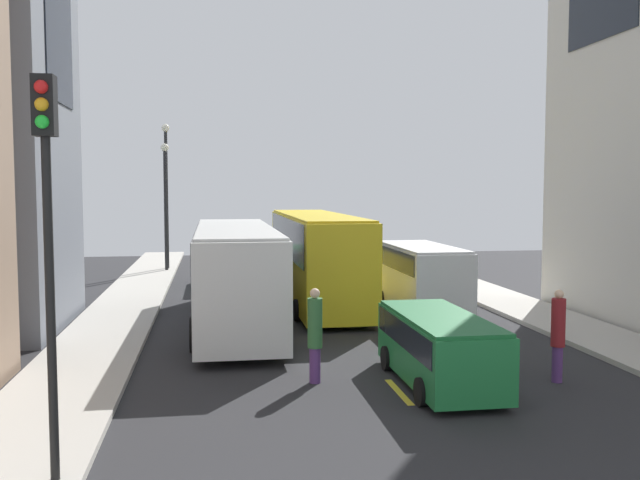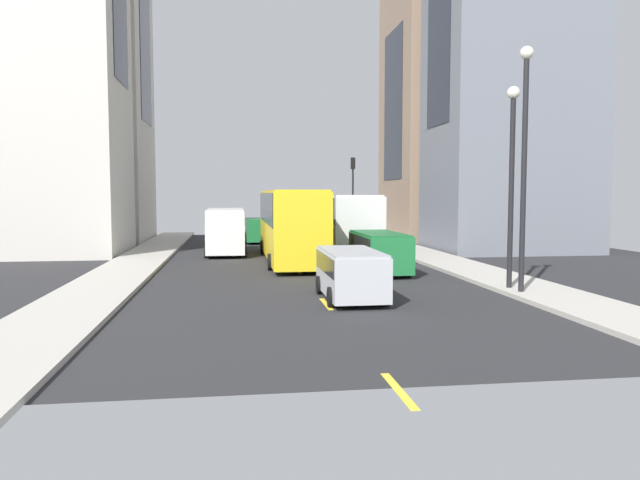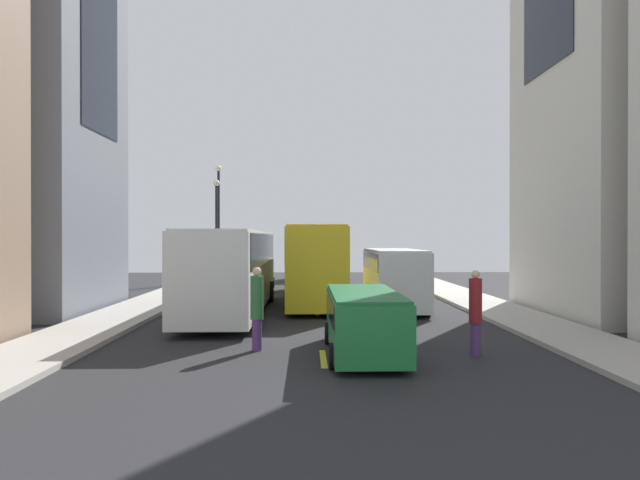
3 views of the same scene
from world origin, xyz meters
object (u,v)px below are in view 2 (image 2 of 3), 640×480
object	(u,v)px
pedestrian_walking_far	(300,225)
pedestrian_crossing_near	(218,226)
delivery_van_white	(226,228)
car_green_0	(379,249)
city_bus_white	(341,218)
car_silver_2	(351,271)
streetcar_yellow	(290,219)
car_green_1	(259,228)
traffic_light_near_corner	(353,182)

from	to	relation	value
pedestrian_walking_far	pedestrian_crossing_near	distance (m)	5.80
delivery_van_white	car_green_0	bearing A→B (deg)	126.27
city_bus_white	delivery_van_white	size ratio (longest dim) A/B	2.12
car_green_0	car_silver_2	xyz separation A→B (m)	(2.50, 6.44, -0.09)
city_bus_white	car_silver_2	xyz separation A→B (m)	(2.51, 16.22, -1.06)
car_green_0	pedestrian_walking_far	bearing A→B (deg)	-84.51
streetcar_yellow	pedestrian_walking_far	bearing A→B (deg)	-98.60
car_green_1	pedestrian_crossing_near	size ratio (longest dim) A/B	2.14
city_bus_white	delivery_van_white	bearing A→B (deg)	5.63
city_bus_white	car_green_0	bearing A→B (deg)	89.92
city_bus_white	car_green_1	distance (m)	9.11
city_bus_white	car_green_0	xyz separation A→B (m)	(0.01, 9.78, -0.98)
city_bus_white	pedestrian_walking_far	bearing A→B (deg)	-77.15
delivery_van_white	car_green_1	xyz separation A→B (m)	(-2.20, -8.51, -0.53)
car_green_1	pedestrian_walking_far	distance (m)	2.94
city_bus_white	car_green_0	size ratio (longest dim) A/B	2.50
streetcar_yellow	delivery_van_white	size ratio (longest dim) A/B	2.24
car_green_0	car_green_1	bearing A→B (deg)	-75.70
streetcar_yellow	car_green_0	bearing A→B (deg)	122.16
city_bus_white	traffic_light_near_corner	distance (m)	13.01
streetcar_yellow	car_green_0	size ratio (longest dim) A/B	2.64
streetcar_yellow	delivery_van_white	xyz separation A→B (m)	(3.30, -3.73, -0.61)
traffic_light_near_corner	streetcar_yellow	bearing A→B (deg)	68.61
city_bus_white	car_silver_2	distance (m)	16.45
delivery_van_white	pedestrian_crossing_near	xyz separation A→B (m)	(0.68, -8.72, -0.32)
delivery_van_white	pedestrian_crossing_near	bearing A→B (deg)	-85.54
car_green_0	traffic_light_near_corner	distance (m)	22.64
car_silver_2	traffic_light_near_corner	distance (m)	29.37
delivery_van_white	car_green_1	world-z (taller)	delivery_van_white
city_bus_white	car_green_1	size ratio (longest dim) A/B	2.47
car_green_0	car_green_1	size ratio (longest dim) A/B	0.99
car_green_0	car_silver_2	bearing A→B (deg)	68.81
traffic_light_near_corner	delivery_van_white	bearing A→B (deg)	52.87
delivery_van_white	city_bus_white	bearing A→B (deg)	-174.37
pedestrian_crossing_near	streetcar_yellow	bearing A→B (deg)	109.44
streetcar_yellow	car_silver_2	bearing A→B (deg)	94.31
car_silver_2	pedestrian_walking_far	size ratio (longest dim) A/B	1.77
car_green_1	pedestrian_walking_far	xyz separation A→B (m)	(-2.86, 0.63, 0.23)
car_green_0	traffic_light_near_corner	world-z (taller)	traffic_light_near_corner
pedestrian_crossing_near	traffic_light_near_corner	size ratio (longest dim) A/B	0.36
car_green_1	car_silver_2	bearing A→B (deg)	94.74
car_green_1	car_green_0	bearing A→B (deg)	104.30
city_bus_white	traffic_light_near_corner	bearing A→B (deg)	-104.35
traffic_light_near_corner	pedestrian_crossing_near	bearing A→B (deg)	22.29
car_green_0	car_silver_2	distance (m)	6.91
streetcar_yellow	traffic_light_near_corner	xyz separation A→B (m)	(-6.57, -16.77, 2.28)
city_bus_white	car_green_1	world-z (taller)	city_bus_white
delivery_van_white	pedestrian_walking_far	world-z (taller)	delivery_van_white
car_green_1	pedestrian_walking_far	world-z (taller)	pedestrian_walking_far
delivery_van_white	streetcar_yellow	bearing A→B (deg)	131.53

